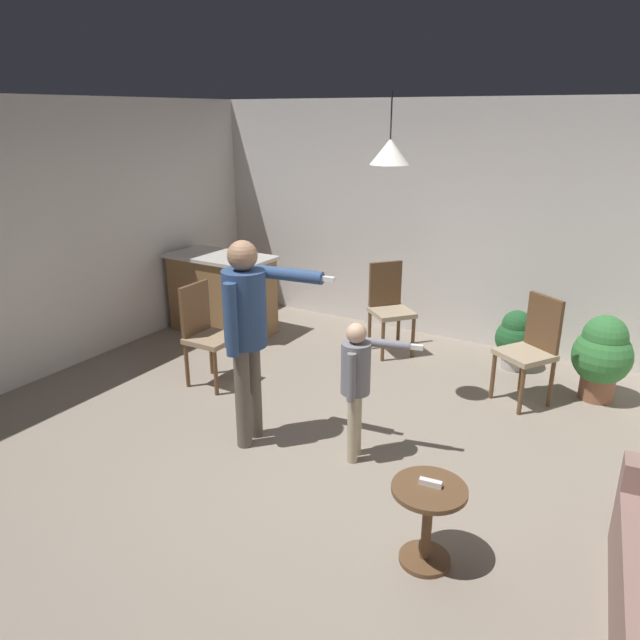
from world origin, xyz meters
TOP-DOWN VIEW (x-y plane):
  - ground at (0.00, 0.00)m, footprint 7.68×7.68m
  - wall_back at (0.00, 3.20)m, footprint 6.40×0.10m
  - wall_left at (-3.20, 0.00)m, footprint 0.10×6.40m
  - kitchen_counter at (-2.45, 1.95)m, footprint 1.26×0.66m
  - side_table_by_couch at (1.14, -0.52)m, footprint 0.44×0.44m
  - person_adult at (-0.59, 0.06)m, footprint 0.79×0.55m
  - person_child at (0.26, 0.26)m, footprint 0.54×0.41m
  - dining_chair_by_counter at (-0.46, 2.41)m, footprint 0.59×0.59m
  - dining_chair_near_wall at (1.16, 1.95)m, footprint 0.58×0.58m
  - dining_chair_centre_back at (-1.64, 0.73)m, footprint 0.42×0.42m
  - potted_plant_corner at (0.87, 2.64)m, footprint 0.41×0.41m
  - potted_plant_by_wall at (1.72, 2.33)m, footprint 0.53×0.53m
  - spare_remote_on_table at (1.14, -0.51)m, footprint 0.13×0.05m
  - ceiling_light_pendant at (0.06, 1.14)m, footprint 0.32×0.32m

SIDE VIEW (x-z plane):
  - ground at x=0.00m, z-range 0.00..0.00m
  - side_table_by_couch at x=1.14m, z-range 0.07..0.59m
  - potted_plant_corner at x=0.87m, z-range 0.03..0.66m
  - potted_plant_by_wall at x=1.72m, z-range 0.04..0.86m
  - kitchen_counter at x=-2.45m, z-range 0.00..0.95m
  - spare_remote_on_table at x=1.14m, z-range 0.52..0.56m
  - dining_chair_by_counter at x=-0.46m, z-range 0.05..1.05m
  - dining_chair_near_wall at x=1.16m, z-range 0.05..1.05m
  - dining_chair_centre_back at x=-1.64m, z-range 0.05..1.05m
  - person_child at x=0.26m, z-range 0.13..1.25m
  - person_adult at x=-0.59m, z-range 0.20..1.86m
  - wall_back at x=0.00m, z-range 0.00..2.70m
  - wall_left at x=-3.20m, z-range 0.00..2.70m
  - ceiling_light_pendant at x=0.06m, z-range 1.98..2.53m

